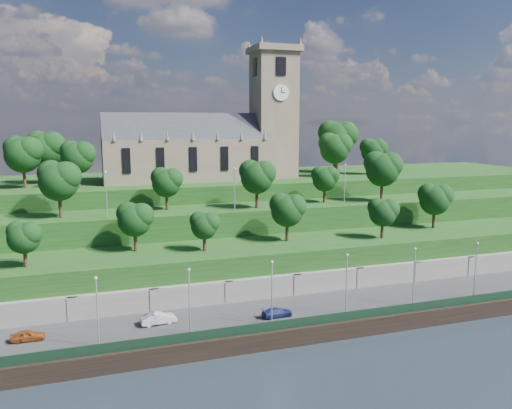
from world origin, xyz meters
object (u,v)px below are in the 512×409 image
object	(u,v)px
church	(211,141)
car_right	(277,312)
car_middle	(158,318)
car_left	(28,335)

from	to	relation	value
church	car_right	distance (m)	46.02
church	car_right	xyz separation A→B (m)	(-1.32, -41.45, -19.94)
church	car_middle	xyz separation A→B (m)	(-15.85, -39.05, -19.81)
car_left	car_right	distance (m)	29.12
car_left	car_right	xyz separation A→B (m)	(29.05, -2.12, -0.04)
car_left	car_right	world-z (taller)	car_left
car_middle	church	bearing A→B (deg)	-27.03
car_right	car_left	bearing A→B (deg)	81.25
church	car_middle	distance (m)	46.57
car_middle	car_right	world-z (taller)	car_middle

